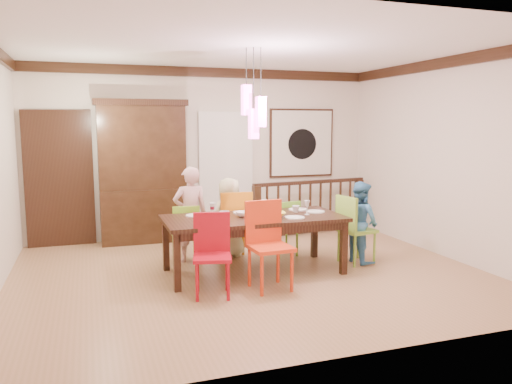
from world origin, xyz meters
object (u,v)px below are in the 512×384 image
object	(u,v)px
china_hutch	(143,172)
chair_far_left	(185,229)
dining_table	(254,222)
balustrade	(310,206)
chair_end_right	(357,224)
person_far_left	(190,214)
person_far_mid	(229,218)
person_end_right	(360,222)

from	to	relation	value
china_hutch	chair_far_left	bearing A→B (deg)	-73.50
chair_far_left	dining_table	bearing A→B (deg)	135.99
chair_far_left	balustrade	xyz separation A→B (m)	(2.45, 1.07, 0.03)
chair_far_left	china_hutch	size ratio (longest dim) A/B	0.35
chair_end_right	person_far_left	distance (m)	2.36
china_hutch	person_far_left	size ratio (longest dim) A/B	1.72
person_far_mid	dining_table	bearing A→B (deg)	82.80
chair_far_left	person_far_left	xyz separation A→B (m)	(0.08, -0.01, 0.21)
chair_end_right	person_end_right	world-z (taller)	person_end_right
balustrade	person_far_left	xyz separation A→B (m)	(-2.37, -1.08, 0.18)
chair_far_left	person_end_right	distance (m)	2.49
dining_table	person_far_mid	world-z (taller)	person_far_mid
chair_end_right	person_far_left	size ratio (longest dim) A/B	0.71
dining_table	person_far_mid	bearing A→B (deg)	96.19
dining_table	person_far_left	distance (m)	1.06
dining_table	china_hutch	xyz separation A→B (m)	(-1.18, 2.24, 0.50)
person_far_left	person_end_right	distance (m)	2.41
balustrade	person_far_mid	bearing A→B (deg)	-157.50
dining_table	china_hutch	bearing A→B (deg)	118.10
dining_table	balustrade	world-z (taller)	balustrade
dining_table	chair_end_right	xyz separation A→B (m)	(1.52, -0.03, -0.12)
person_far_left	dining_table	bearing A→B (deg)	126.80
person_end_right	person_far_mid	bearing A→B (deg)	52.61
person_far_left	person_end_right	size ratio (longest dim) A/B	1.18
chair_far_left	balustrade	bearing A→B (deg)	-153.08
chair_far_left	person_far_left	bearing A→B (deg)	175.94
china_hutch	dining_table	bearing A→B (deg)	-62.25
dining_table	balustrade	bearing A→B (deg)	48.59
balustrade	person_far_mid	size ratio (longest dim) A/B	1.93
chair_far_left	balustrade	distance (m)	2.67
chair_end_right	person_far_mid	world-z (taller)	person_far_mid
chair_far_left	person_far_mid	xyz separation A→B (m)	(0.67, 0.04, 0.12)
chair_end_right	balustrade	bearing A→B (deg)	-14.82
china_hutch	balustrade	bearing A→B (deg)	-6.88
china_hutch	person_far_mid	world-z (taller)	china_hutch
balustrade	person_end_right	bearing A→B (deg)	-100.55
dining_table	person_far_left	world-z (taller)	person_far_left
balustrade	person_end_right	world-z (taller)	person_end_right
chair_end_right	china_hutch	bearing A→B (deg)	40.18
balustrade	china_hutch	bearing A→B (deg)	165.54
balustrade	person_far_left	distance (m)	2.61
person_far_mid	china_hutch	bearing A→B (deg)	-64.65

